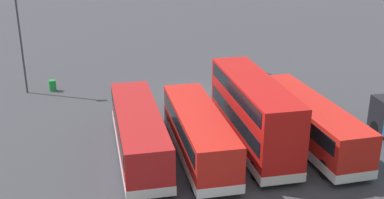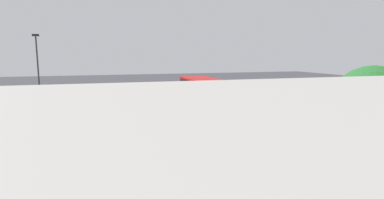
{
  "view_description": "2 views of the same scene",
  "coord_description": "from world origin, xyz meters",
  "px_view_note": "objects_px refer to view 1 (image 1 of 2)",
  "views": [
    {
      "loc": [
        7.28,
        37.21,
        13.42
      ],
      "look_at": [
        0.86,
        4.7,
        1.11
      ],
      "focal_mm": 43.91,
      "sensor_mm": 36.0,
      "label": 1
    },
    {
      "loc": [
        7.31,
        34.88,
        6.69
      ],
      "look_at": [
        -2.56,
        3.0,
        1.72
      ],
      "focal_mm": 28.22,
      "sensor_mm": 36.0,
      "label": 2
    }
  ],
  "objects_px": {
    "bus_single_deck_near_end": "(308,120)",
    "bus_single_deck_third": "(198,132)",
    "bus_double_decker_second": "(253,112)",
    "waste_bin_yellow": "(53,86)",
    "lamp_post_tall": "(20,33)",
    "bus_single_deck_fourth": "(138,131)",
    "car_hatchback_silver": "(253,84)"
  },
  "relations": [
    {
      "from": "bus_single_deck_third",
      "to": "bus_double_decker_second",
      "type": "bearing_deg",
      "value": -171.38
    },
    {
      "from": "bus_single_deck_near_end",
      "to": "waste_bin_yellow",
      "type": "distance_m",
      "value": 22.15
    },
    {
      "from": "bus_single_deck_near_end",
      "to": "car_hatchback_silver",
      "type": "distance_m",
      "value": 10.55
    },
    {
      "from": "bus_single_deck_fourth",
      "to": "waste_bin_yellow",
      "type": "bearing_deg",
      "value": -65.27
    },
    {
      "from": "bus_double_decker_second",
      "to": "bus_single_deck_fourth",
      "type": "xyz_separation_m",
      "value": [
        7.16,
        -0.3,
        -0.83
      ]
    },
    {
      "from": "bus_single_deck_third",
      "to": "waste_bin_yellow",
      "type": "bearing_deg",
      "value": -55.71
    },
    {
      "from": "bus_single_deck_near_end",
      "to": "bus_single_deck_fourth",
      "type": "relative_size",
      "value": 1.02
    },
    {
      "from": "bus_single_deck_fourth",
      "to": "waste_bin_yellow",
      "type": "height_order",
      "value": "bus_single_deck_fourth"
    },
    {
      "from": "bus_double_decker_second",
      "to": "lamp_post_tall",
      "type": "xyz_separation_m",
      "value": [
        15.52,
        -13.77,
        2.72
      ]
    },
    {
      "from": "bus_single_deck_near_end",
      "to": "lamp_post_tall",
      "type": "xyz_separation_m",
      "value": [
        19.26,
        -13.9,
        3.55
      ]
    },
    {
      "from": "waste_bin_yellow",
      "to": "car_hatchback_silver",
      "type": "bearing_deg",
      "value": 168.41
    },
    {
      "from": "bus_double_decker_second",
      "to": "bus_single_deck_fourth",
      "type": "relative_size",
      "value": 0.95
    },
    {
      "from": "bus_single_deck_near_end",
      "to": "bus_single_deck_third",
      "type": "distance_m",
      "value": 7.34
    },
    {
      "from": "bus_single_deck_third",
      "to": "lamp_post_tall",
      "type": "xyz_separation_m",
      "value": [
        11.92,
        -14.31,
        3.55
      ]
    },
    {
      "from": "bus_single_deck_near_end",
      "to": "bus_single_deck_fourth",
      "type": "xyz_separation_m",
      "value": [
        10.9,
        -0.43,
        -0.0
      ]
    },
    {
      "from": "lamp_post_tall",
      "to": "waste_bin_yellow",
      "type": "distance_m",
      "value": 5.15
    },
    {
      "from": "bus_double_decker_second",
      "to": "waste_bin_yellow",
      "type": "relative_size",
      "value": 11.39
    },
    {
      "from": "bus_single_deck_near_end",
      "to": "bus_single_deck_third",
      "type": "height_order",
      "value": "same"
    },
    {
      "from": "lamp_post_tall",
      "to": "bus_double_decker_second",
      "type": "bearing_deg",
      "value": 138.42
    },
    {
      "from": "bus_single_deck_fourth",
      "to": "lamp_post_tall",
      "type": "bearing_deg",
      "value": -58.19
    },
    {
      "from": "bus_single_deck_third",
      "to": "car_hatchback_silver",
      "type": "xyz_separation_m",
      "value": [
        -7.11,
        -10.92,
        -0.92
      ]
    },
    {
      "from": "bus_single_deck_third",
      "to": "bus_single_deck_near_end",
      "type": "bearing_deg",
      "value": -176.81
    },
    {
      "from": "bus_single_deck_third",
      "to": "waste_bin_yellow",
      "type": "height_order",
      "value": "bus_single_deck_third"
    },
    {
      "from": "bus_single_deck_third",
      "to": "bus_single_deck_fourth",
      "type": "height_order",
      "value": "same"
    },
    {
      "from": "bus_double_decker_second",
      "to": "bus_single_deck_near_end",
      "type": "bearing_deg",
      "value": 177.92
    },
    {
      "from": "bus_double_decker_second",
      "to": "car_hatchback_silver",
      "type": "height_order",
      "value": "bus_double_decker_second"
    },
    {
      "from": "waste_bin_yellow",
      "to": "bus_single_deck_fourth",
      "type": "bearing_deg",
      "value": 114.73
    },
    {
      "from": "bus_single_deck_fourth",
      "to": "lamp_post_tall",
      "type": "height_order",
      "value": "lamp_post_tall"
    },
    {
      "from": "bus_double_decker_second",
      "to": "lamp_post_tall",
      "type": "bearing_deg",
      "value": -41.58
    },
    {
      "from": "bus_single_deck_fourth",
      "to": "car_hatchback_silver",
      "type": "relative_size",
      "value": 2.34
    },
    {
      "from": "bus_single_deck_near_end",
      "to": "lamp_post_tall",
      "type": "distance_m",
      "value": 24.01
    },
    {
      "from": "bus_single_deck_fourth",
      "to": "lamp_post_tall",
      "type": "relative_size",
      "value": 1.28
    }
  ]
}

